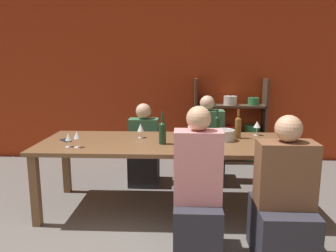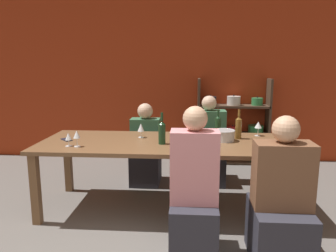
{
  "view_description": "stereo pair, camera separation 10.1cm",
  "coord_description": "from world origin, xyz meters",
  "px_view_note": "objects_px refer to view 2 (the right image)",
  "views": [
    {
      "loc": [
        0.1,
        -1.59,
        1.58
      ],
      "look_at": [
        -0.05,
        1.91,
        0.92
      ],
      "focal_mm": 35.0,
      "sensor_mm": 36.0,
      "label": 1
    },
    {
      "loc": [
        0.2,
        -1.58,
        1.58
      ],
      "look_at": [
        -0.05,
        1.91,
        0.92
      ],
      "focal_mm": 35.0,
      "sensor_mm": 36.0,
      "label": 2
    }
  ],
  "objects_px": {
    "mixing_bowl": "(224,135)",
    "wine_bottle_green": "(239,127)",
    "wine_glass_red_b": "(191,124)",
    "person_near_a": "(194,202)",
    "wine_bottle_dark": "(218,124)",
    "wine_glass_red_c": "(68,137)",
    "wine_glass_empty_a": "(77,135)",
    "person_near_b": "(280,210)",
    "cell_phone": "(66,140)",
    "person_far_a": "(208,151)",
    "wine_glass_white_a": "(258,125)",
    "dining_table": "(167,148)",
    "wine_bottle_amber": "(162,132)",
    "shelf_unit": "(233,127)",
    "wine_glass_red_a": "(188,139)",
    "wine_glass_red_d": "(141,128)",
    "person_far_b": "(146,154)"
  },
  "relations": [
    {
      "from": "wine_bottle_dark",
      "to": "cell_phone",
      "type": "xyz_separation_m",
      "value": [
        -1.67,
        -0.44,
        -0.11
      ]
    },
    {
      "from": "wine_bottle_dark",
      "to": "mixing_bowl",
      "type": "bearing_deg",
      "value": -83.52
    },
    {
      "from": "dining_table",
      "to": "wine_glass_white_a",
      "type": "bearing_deg",
      "value": 19.15
    },
    {
      "from": "mixing_bowl",
      "to": "wine_bottle_green",
      "type": "xyz_separation_m",
      "value": [
        0.17,
        0.11,
        0.07
      ]
    },
    {
      "from": "wine_glass_red_d",
      "to": "person_far_a",
      "type": "height_order",
      "value": "person_far_a"
    },
    {
      "from": "wine_glass_white_a",
      "to": "wine_glass_empty_a",
      "type": "height_order",
      "value": "wine_glass_white_a"
    },
    {
      "from": "mixing_bowl",
      "to": "person_near_b",
      "type": "distance_m",
      "value": 1.11
    },
    {
      "from": "wine_bottle_amber",
      "to": "person_far_b",
      "type": "xyz_separation_m",
      "value": [
        -0.3,
        0.92,
        -0.5
      ]
    },
    {
      "from": "dining_table",
      "to": "wine_bottle_dark",
      "type": "relative_size",
      "value": 9.35
    },
    {
      "from": "mixing_bowl",
      "to": "wine_glass_white_a",
      "type": "distance_m",
      "value": 0.5
    },
    {
      "from": "wine_glass_red_a",
      "to": "wine_glass_red_d",
      "type": "xyz_separation_m",
      "value": [
        -0.53,
        0.5,
        0.01
      ]
    },
    {
      "from": "shelf_unit",
      "to": "wine_glass_red_a",
      "type": "xyz_separation_m",
      "value": [
        -0.7,
        -2.14,
        0.29
      ]
    },
    {
      "from": "wine_glass_red_c",
      "to": "wine_glass_white_a",
      "type": "bearing_deg",
      "value": 17.36
    },
    {
      "from": "person_near_b",
      "to": "person_far_b",
      "type": "distance_m",
      "value": 2.15
    },
    {
      "from": "dining_table",
      "to": "wine_bottle_dark",
      "type": "bearing_deg",
      "value": 37.13
    },
    {
      "from": "shelf_unit",
      "to": "wine_glass_red_a",
      "type": "relative_size",
      "value": 9.04
    },
    {
      "from": "wine_glass_empty_a",
      "to": "person_near_b",
      "type": "height_order",
      "value": "person_near_b"
    },
    {
      "from": "wine_glass_red_c",
      "to": "wine_glass_red_d",
      "type": "height_order",
      "value": "wine_glass_red_d"
    },
    {
      "from": "wine_glass_red_d",
      "to": "person_near_b",
      "type": "relative_size",
      "value": 0.13
    },
    {
      "from": "wine_bottle_amber",
      "to": "wine_glass_white_a",
      "type": "distance_m",
      "value": 1.16
    },
    {
      "from": "person_near_a",
      "to": "mixing_bowl",
      "type": "bearing_deg",
      "value": 70.84
    },
    {
      "from": "person_far_b",
      "to": "wine_bottle_dark",
      "type": "bearing_deg",
      "value": 157.78
    },
    {
      "from": "wine_glass_red_d",
      "to": "person_near_a",
      "type": "bearing_deg",
      "value": -60.13
    },
    {
      "from": "wine_bottle_dark",
      "to": "wine_glass_red_c",
      "type": "relative_size",
      "value": 2.07
    },
    {
      "from": "wine_glass_red_b",
      "to": "wine_glass_red_c",
      "type": "xyz_separation_m",
      "value": [
        -1.23,
        -0.67,
        -0.03
      ]
    },
    {
      "from": "wine_glass_red_b",
      "to": "shelf_unit",
      "type": "bearing_deg",
      "value": 64.87
    },
    {
      "from": "dining_table",
      "to": "wine_glass_white_a",
      "type": "distance_m",
      "value": 1.1
    },
    {
      "from": "wine_bottle_green",
      "to": "wine_bottle_amber",
      "type": "height_order",
      "value": "wine_bottle_amber"
    },
    {
      "from": "wine_glass_white_a",
      "to": "wine_glass_red_d",
      "type": "distance_m",
      "value": 1.34
    },
    {
      "from": "wine_glass_red_a",
      "to": "wine_glass_red_b",
      "type": "relative_size",
      "value": 0.87
    },
    {
      "from": "person_near_a",
      "to": "person_far_b",
      "type": "height_order",
      "value": "person_near_a"
    },
    {
      "from": "cell_phone",
      "to": "person_far_a",
      "type": "bearing_deg",
      "value": 30.21
    },
    {
      "from": "cell_phone",
      "to": "wine_glass_red_c",
      "type": "bearing_deg",
      "value": -64.39
    },
    {
      "from": "wine_bottle_green",
      "to": "wine_glass_red_a",
      "type": "xyz_separation_m",
      "value": [
        -0.55,
        -0.51,
        -0.03
      ]
    },
    {
      "from": "mixing_bowl",
      "to": "person_near_b",
      "type": "relative_size",
      "value": 0.19
    },
    {
      "from": "person_near_b",
      "to": "wine_bottle_green",
      "type": "bearing_deg",
      "value": 100.3
    },
    {
      "from": "wine_glass_red_a",
      "to": "person_far_a",
      "type": "xyz_separation_m",
      "value": [
        0.26,
        1.23,
        -0.45
      ]
    },
    {
      "from": "mixing_bowl",
      "to": "wine_bottle_green",
      "type": "height_order",
      "value": "wine_bottle_green"
    },
    {
      "from": "wine_bottle_dark",
      "to": "wine_bottle_amber",
      "type": "bearing_deg",
      "value": -138.7
    },
    {
      "from": "wine_glass_white_a",
      "to": "wine_glass_empty_a",
      "type": "xyz_separation_m",
      "value": [
        -1.9,
        -0.64,
        -0.0
      ]
    },
    {
      "from": "person_far_a",
      "to": "wine_bottle_amber",
      "type": "bearing_deg",
      "value": 62.52
    },
    {
      "from": "wine_glass_red_b",
      "to": "person_near_a",
      "type": "height_order",
      "value": "person_near_a"
    },
    {
      "from": "wine_bottle_green",
      "to": "wine_glass_red_b",
      "type": "bearing_deg",
      "value": 158.33
    },
    {
      "from": "shelf_unit",
      "to": "wine_glass_red_b",
      "type": "xyz_separation_m",
      "value": [
        -0.67,
        -1.42,
        0.31
      ]
    },
    {
      "from": "dining_table",
      "to": "person_far_b",
      "type": "height_order",
      "value": "person_far_b"
    },
    {
      "from": "wine_bottle_dark",
      "to": "wine_glass_empty_a",
      "type": "relative_size",
      "value": 1.77
    },
    {
      "from": "dining_table",
      "to": "mixing_bowl",
      "type": "height_order",
      "value": "mixing_bowl"
    },
    {
      "from": "cell_phone",
      "to": "person_near_a",
      "type": "height_order",
      "value": "person_near_a"
    },
    {
      "from": "wine_glass_red_c",
      "to": "person_far_b",
      "type": "height_order",
      "value": "person_far_b"
    },
    {
      "from": "wine_glass_red_d",
      "to": "cell_phone",
      "type": "bearing_deg",
      "value": -166.91
    }
  ]
}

